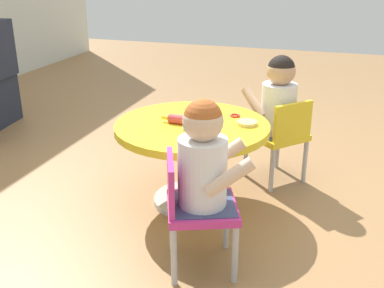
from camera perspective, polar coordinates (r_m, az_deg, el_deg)
The scene contains 13 objects.
ground_plane at distance 2.74m, azimuth -0.00°, elevation -6.98°, with size 10.00×10.00×0.00m, color #9E7247.
craft_table at distance 2.59m, azimuth -0.00°, elevation -0.03°, with size 0.84×0.84×0.48m.
child_chair_left at distance 2.06m, azimuth 0.27°, elevation -7.56°, with size 0.39×0.39×0.54m.
seated_child_left at distance 1.97m, azimuth 1.44°, elevation -1.76°, with size 0.38×0.42×0.51m.
child_chair_right at distance 2.91m, azimuth 10.66°, elevation 1.02°, with size 0.42×0.42×0.54m.
seated_child_right at distance 2.87m, azimuth 10.45°, elevation 5.50°, with size 0.43×0.44×0.51m.
rolling_pin at distance 2.53m, azimuth -1.32°, elevation 2.96°, with size 0.06×0.23×0.05m.
craft_scissors at distance 2.74m, azimuth 0.19°, elevation 3.99°, with size 0.09×0.14×0.01m.
playdough_blob_0 at distance 2.54m, azimuth 6.70°, elevation 2.55°, with size 0.11×0.11×0.02m, color #F2CC72.
playdough_blob_1 at distance 2.43m, azimuth 0.02°, elevation 1.84°, with size 0.10×0.10×0.02m, color #B2E58C.
cookie_cutter_0 at distance 2.82m, azimuth 1.29°, elevation 4.51°, with size 0.06×0.06×0.01m, color #D83FA5.
cookie_cutter_1 at distance 2.67m, azimuth 5.24°, elevation 3.46°, with size 0.06×0.06×0.01m, color red.
cookie_cutter_2 at distance 2.64m, azimuth -1.55°, elevation 3.34°, with size 0.07×0.07×0.01m, color #4CB259.
Camera 1 is at (-2.28, -0.75, 1.32)m, focal length 43.98 mm.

